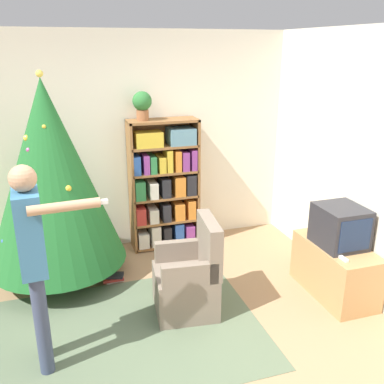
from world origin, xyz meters
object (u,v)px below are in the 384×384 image
Objects in this scene: bookshelf at (165,186)px; christmas_tree at (51,175)px; potted_plant at (142,104)px; standing_person at (34,254)px; television at (340,226)px; armchair at (189,280)px.

christmas_tree is (-1.30, -0.45, 0.39)m from bookshelf.
potted_plant is at bearing 23.68° from christmas_tree.
bookshelf is 0.97× the size of standing_person.
christmas_tree is at bearing 169.98° from standing_person.
bookshelf is 2.11m from television.
bookshelf is 2.33m from standing_person.
bookshelf is at bearing -179.21° from armchair.
armchair is (-0.14, -1.46, -0.46)m from bookshelf.
bookshelf reaches higher than armchair.
standing_person is at bearing -68.13° from armchair.
armchair is at bearing 101.52° from standing_person.
standing_person is (-1.44, -1.82, 0.19)m from bookshelf.
armchair is 1.50m from standing_person.
bookshelf is at bearing -2.37° from potted_plant.
christmas_tree is 1.31m from potted_plant.
potted_plant reaches higher than television.
bookshelf is 4.86× the size of potted_plant.
christmas_tree is (-2.65, 1.17, 0.43)m from television.
christmas_tree is 1.39m from standing_person.
christmas_tree is 1.75m from armchair.
television is 0.28× the size of standing_person.
christmas_tree is at bearing 156.14° from television.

